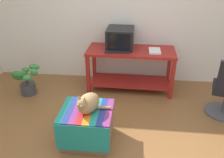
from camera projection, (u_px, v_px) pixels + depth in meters
ground_plane at (104, 152)px, 2.79m from camera, size 14.00×14.00×0.00m
back_wall at (119, 9)px, 4.01m from camera, size 8.00×0.10×2.60m
desk at (130, 63)px, 3.96m from camera, size 1.45×0.63×0.73m
tv_monitor at (120, 38)px, 3.89m from camera, size 0.45×0.51×0.33m
keyboard at (117, 51)px, 3.75m from camera, size 0.41×0.18×0.02m
book at (155, 51)px, 3.76m from camera, size 0.19×0.28×0.03m
ottoman_with_blanket at (87, 125)px, 2.88m from camera, size 0.62×0.58×0.45m
cat at (88, 103)px, 2.71m from camera, size 0.42×0.39×0.27m
potted_plant at (27, 81)px, 3.88m from camera, size 0.41×0.32×0.51m
pen at (158, 51)px, 3.80m from camera, size 0.08×0.12×0.01m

